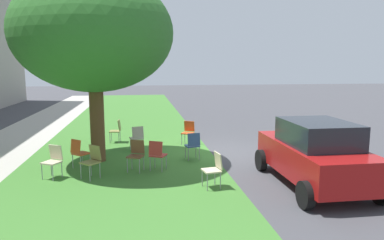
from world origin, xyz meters
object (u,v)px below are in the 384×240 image
street_tree (94,34)px  chair_7 (214,167)px  chair_0 (188,131)px  chair_6 (137,136)px  chair_8 (92,159)px  chair_5 (117,129)px  chair_9 (79,151)px  chair_3 (136,153)px  chair_4 (157,153)px  chair_2 (193,144)px  parked_car (315,153)px  chair_1 (53,159)px

street_tree → chair_7: (-2.96, -3.09, -3.40)m
chair_0 → chair_6: size_ratio=1.00×
chair_7 → chair_8: same height
chair_0 → chair_5: size_ratio=1.00×
street_tree → chair_8: (-1.74, -0.03, -3.40)m
chair_7 → chair_9: size_ratio=1.00×
chair_3 → chair_4: bearing=-99.1°
chair_3 → chair_2: bearing=-61.9°
chair_2 → chair_3: (-0.94, 1.77, 0.00)m
street_tree → chair_3: bearing=-136.3°
chair_3 → chair_5: bearing=11.2°
street_tree → chair_2: street_tree is taller
chair_7 → chair_4: bearing=39.0°
street_tree → chair_4: street_tree is taller
parked_car → chair_8: bearing=75.7°
chair_3 → chair_7: (-1.71, -1.90, 0.00)m
chair_7 → street_tree: bearing=46.2°
chair_3 → chair_9: size_ratio=1.00×
chair_0 → chair_6: bearing=112.3°
chair_1 → chair_4: bearing=-85.1°
chair_1 → chair_3: size_ratio=1.00×
chair_0 → chair_2: bearing=175.9°
chair_0 → chair_2: (-2.25, 0.16, 0.00)m
chair_3 → street_tree: bearing=43.7°
chair_9 → chair_6: bearing=-40.2°
chair_4 → chair_9: same height
chair_3 → chair_4: size_ratio=1.00×
chair_1 → chair_7: (-1.38, -4.08, 0.00)m
chair_2 → chair_3: bearing=118.1°
chair_1 → chair_3: (0.33, -2.19, 0.00)m
chair_3 → chair_8: 1.26m
chair_2 → chair_9: size_ratio=1.00×
street_tree → chair_1: street_tree is taller
chair_2 → chair_9: 3.45m
chair_8 → parked_car: bearing=-104.3°
chair_7 → chair_3: bearing=47.9°
chair_0 → chair_7: same height
chair_2 → chair_8: 3.26m
chair_6 → chair_8: 3.13m
chair_6 → chair_9: (-1.96, 1.66, 0.00)m
chair_4 → chair_8: same height
chair_3 → parked_car: 4.81m
parked_car → chair_0: bearing=25.8°
chair_6 → chair_7: bearing=-155.3°
chair_3 → parked_car: (-1.92, -4.40, 0.32)m
chair_5 → chair_9: same height
chair_1 → chair_4: (0.24, -2.77, 0.00)m
street_tree → chair_4: size_ratio=6.47×
chair_5 → chair_8: same height
chair_5 → chair_9: bearing=166.1°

